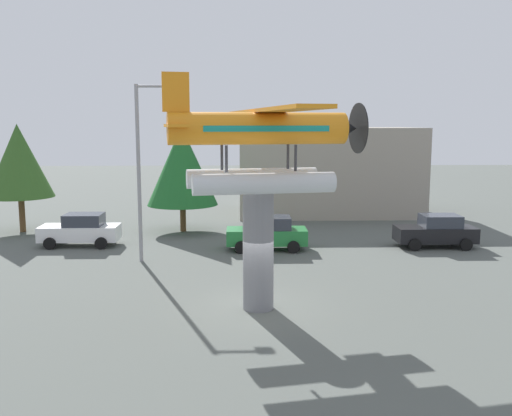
{
  "coord_description": "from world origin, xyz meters",
  "views": [
    {
      "loc": [
        -0.6,
        -19.57,
        6.6
      ],
      "look_at": [
        0.0,
        3.0,
        3.21
      ],
      "focal_mm": 39.58,
      "sensor_mm": 36.0,
      "label": 1
    }
  ],
  "objects_px": {
    "tree_east": "(182,166)",
    "display_pedestal": "(258,250)",
    "floatplane_monument": "(262,142)",
    "streetlight_primary": "(142,161)",
    "car_near_white": "(81,230)",
    "storefront_building": "(327,170)",
    "tree_west": "(19,161)",
    "car_mid_green": "(268,233)",
    "car_far_black": "(436,231)"
  },
  "relations": [
    {
      "from": "car_near_white",
      "to": "car_mid_green",
      "type": "xyz_separation_m",
      "value": [
        10.12,
        -1.21,
        0.0
      ]
    },
    {
      "from": "display_pedestal",
      "to": "tree_west",
      "type": "distance_m",
      "value": 20.62
    },
    {
      "from": "car_near_white",
      "to": "storefront_building",
      "type": "bearing_deg",
      "value": -143.44
    },
    {
      "from": "floatplane_monument",
      "to": "tree_east",
      "type": "bearing_deg",
      "value": 95.73
    },
    {
      "from": "display_pedestal",
      "to": "storefront_building",
      "type": "bearing_deg",
      "value": 75.23
    },
    {
      "from": "display_pedestal",
      "to": "tree_west",
      "type": "height_order",
      "value": "tree_west"
    },
    {
      "from": "floatplane_monument",
      "to": "streetlight_primary",
      "type": "bearing_deg",
      "value": 116.34
    },
    {
      "from": "car_mid_green",
      "to": "tree_west",
      "type": "height_order",
      "value": "tree_west"
    },
    {
      "from": "tree_east",
      "to": "display_pedestal",
      "type": "bearing_deg",
      "value": -74.24
    },
    {
      "from": "display_pedestal",
      "to": "tree_west",
      "type": "bearing_deg",
      "value": 133.26
    },
    {
      "from": "car_far_black",
      "to": "floatplane_monument",
      "type": "bearing_deg",
      "value": 45.41
    },
    {
      "from": "tree_west",
      "to": "floatplane_monument",
      "type": "bearing_deg",
      "value": -46.43
    },
    {
      "from": "car_mid_green",
      "to": "storefront_building",
      "type": "distance_m",
      "value": 13.58
    },
    {
      "from": "car_far_black",
      "to": "tree_west",
      "type": "height_order",
      "value": "tree_west"
    },
    {
      "from": "car_near_white",
      "to": "streetlight_primary",
      "type": "xyz_separation_m",
      "value": [
        4.06,
        -3.57,
        3.97
      ]
    },
    {
      "from": "floatplane_monument",
      "to": "streetlight_primary",
      "type": "xyz_separation_m",
      "value": [
        -5.39,
        7.19,
        -1.11
      ]
    },
    {
      "from": "storefront_building",
      "to": "car_mid_green",
      "type": "bearing_deg",
      "value": -111.94
    },
    {
      "from": "tree_east",
      "to": "car_far_black",
      "type": "bearing_deg",
      "value": -19.33
    },
    {
      "from": "car_mid_green",
      "to": "car_far_black",
      "type": "bearing_deg",
      "value": -177.83
    },
    {
      "from": "tree_west",
      "to": "tree_east",
      "type": "xyz_separation_m",
      "value": [
        9.86,
        -0.07,
        -0.31
      ]
    },
    {
      "from": "car_mid_green",
      "to": "car_far_black",
      "type": "distance_m",
      "value": 9.1
    },
    {
      "from": "streetlight_primary",
      "to": "tree_west",
      "type": "bearing_deg",
      "value": 138.72
    },
    {
      "from": "car_far_black",
      "to": "storefront_building",
      "type": "height_order",
      "value": "storefront_building"
    },
    {
      "from": "car_far_black",
      "to": "storefront_building",
      "type": "distance_m",
      "value": 12.95
    },
    {
      "from": "car_far_black",
      "to": "tree_east",
      "type": "distance_m",
      "value": 15.26
    },
    {
      "from": "floatplane_monument",
      "to": "car_near_white",
      "type": "xyz_separation_m",
      "value": [
        -9.45,
        10.76,
        -5.07
      ]
    },
    {
      "from": "tree_east",
      "to": "car_mid_green",
      "type": "bearing_deg",
      "value": -46.65
    },
    {
      "from": "tree_west",
      "to": "storefront_building",
      "type": "bearing_deg",
      "value": 19.6
    },
    {
      "from": "car_mid_green",
      "to": "car_far_black",
      "type": "height_order",
      "value": "same"
    },
    {
      "from": "display_pedestal",
      "to": "tree_east",
      "type": "height_order",
      "value": "tree_east"
    },
    {
      "from": "floatplane_monument",
      "to": "streetlight_primary",
      "type": "relative_size",
      "value": 1.24
    },
    {
      "from": "display_pedestal",
      "to": "floatplane_monument",
      "type": "bearing_deg",
      "value": 10.52
    },
    {
      "from": "floatplane_monument",
      "to": "display_pedestal",
      "type": "bearing_deg",
      "value": 180.0
    },
    {
      "from": "floatplane_monument",
      "to": "car_far_black",
      "type": "height_order",
      "value": "floatplane_monument"
    },
    {
      "from": "car_near_white",
      "to": "tree_east",
      "type": "xyz_separation_m",
      "value": [
        5.13,
        4.08,
        3.17
      ]
    },
    {
      "from": "storefront_building",
      "to": "tree_west",
      "type": "bearing_deg",
      "value": -160.4
    },
    {
      "from": "streetlight_primary",
      "to": "storefront_building",
      "type": "distance_m",
      "value": 18.54
    },
    {
      "from": "storefront_building",
      "to": "floatplane_monument",
      "type": "bearing_deg",
      "value": -104.47
    },
    {
      "from": "car_near_white",
      "to": "streetlight_primary",
      "type": "relative_size",
      "value": 0.5
    },
    {
      "from": "floatplane_monument",
      "to": "car_mid_green",
      "type": "bearing_deg",
      "value": 75.49
    },
    {
      "from": "car_far_black",
      "to": "storefront_building",
      "type": "bearing_deg",
      "value": -71.31
    },
    {
      "from": "car_mid_green",
      "to": "tree_east",
      "type": "relative_size",
      "value": 0.65
    },
    {
      "from": "car_far_black",
      "to": "tree_west",
      "type": "relative_size",
      "value": 0.64
    },
    {
      "from": "display_pedestal",
      "to": "car_mid_green",
      "type": "bearing_deg",
      "value": 85.26
    },
    {
      "from": "car_mid_green",
      "to": "storefront_building",
      "type": "bearing_deg",
      "value": -111.94
    },
    {
      "from": "display_pedestal",
      "to": "tree_east",
      "type": "xyz_separation_m",
      "value": [
        -4.2,
        14.86,
        1.91
      ]
    },
    {
      "from": "display_pedestal",
      "to": "floatplane_monument",
      "type": "relative_size",
      "value": 0.41
    },
    {
      "from": "floatplane_monument",
      "to": "car_mid_green",
      "type": "relative_size",
      "value": 2.48
    },
    {
      "from": "car_mid_green",
      "to": "tree_west",
      "type": "xyz_separation_m",
      "value": [
        -14.85,
        5.36,
        3.48
      ]
    },
    {
      "from": "car_near_white",
      "to": "streetlight_primary",
      "type": "distance_m",
      "value": 6.71
    }
  ]
}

